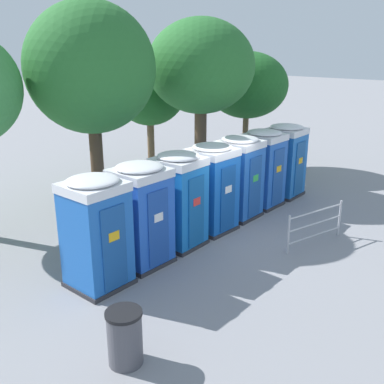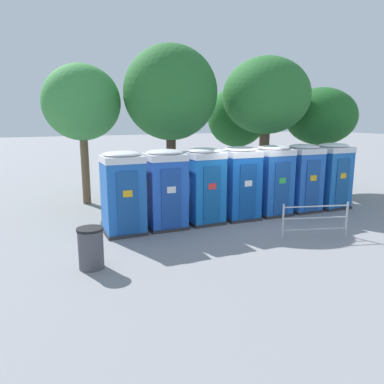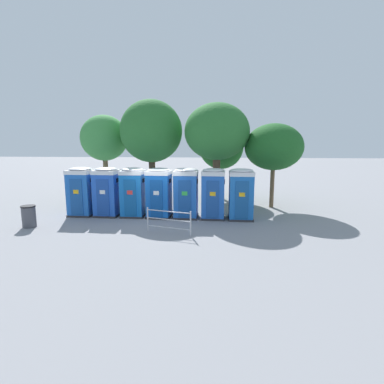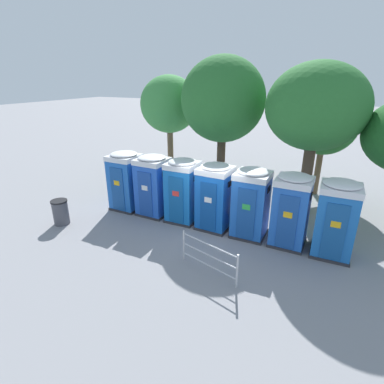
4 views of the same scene
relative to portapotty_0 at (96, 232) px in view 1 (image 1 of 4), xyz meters
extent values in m
plane|color=gray|center=(4.13, -0.01, -1.28)|extent=(120.00, 120.00, 0.00)
cube|color=#2D2D33|center=(0.00, 0.01, -1.23)|extent=(1.23, 1.21, 0.10)
cube|color=blue|center=(0.00, 0.01, -0.13)|extent=(1.17, 1.15, 2.10)
cube|color=#174B95|center=(-0.01, -0.58, -0.21)|extent=(0.64, 0.04, 1.85)
cube|color=yellow|center=(-0.01, -0.60, 0.07)|extent=(0.28, 0.01, 0.20)
cube|color=black|center=(0.59, 0.00, 0.60)|extent=(0.03, 0.36, 0.20)
cube|color=white|center=(0.00, 0.01, 1.02)|extent=(1.21, 1.19, 0.20)
ellipsoid|color=white|center=(0.00, 0.01, 1.17)|extent=(1.15, 1.13, 0.18)
cube|color=#2D2D33|center=(1.38, 0.03, -1.23)|extent=(1.25, 1.23, 0.10)
cube|color=blue|center=(1.38, 0.03, -0.13)|extent=(1.19, 1.17, 2.10)
cube|color=#1A449D|center=(1.36, -0.56, -0.21)|extent=(0.64, 0.05, 1.85)
cube|color=white|center=(1.36, -0.58, 0.07)|extent=(0.28, 0.02, 0.20)
cube|color=black|center=(1.97, 0.01, 0.60)|extent=(0.03, 0.36, 0.20)
cube|color=white|center=(1.38, 0.03, 1.02)|extent=(1.23, 1.21, 0.20)
ellipsoid|color=white|center=(1.38, 0.03, 1.17)|extent=(1.17, 1.15, 0.18)
cube|color=#2D2D33|center=(2.75, 0.03, -1.23)|extent=(1.18, 1.21, 0.10)
cube|color=blue|center=(2.75, 0.03, -0.13)|extent=(1.13, 1.16, 2.10)
cube|color=#115299|center=(2.76, -0.56, -0.21)|extent=(0.61, 0.04, 1.85)
cube|color=red|center=(2.76, -0.58, 0.07)|extent=(0.28, 0.01, 0.20)
cube|color=black|center=(3.32, 0.04, 0.60)|extent=(0.03, 0.36, 0.20)
cube|color=white|center=(2.75, 0.03, 1.02)|extent=(1.16, 1.19, 0.20)
ellipsoid|color=white|center=(2.75, 0.03, 1.17)|extent=(1.10, 1.13, 0.18)
cube|color=#2D2D33|center=(4.13, -0.01, -1.23)|extent=(1.24, 1.25, 0.10)
cube|color=blue|center=(4.13, -0.01, -0.13)|extent=(1.18, 1.19, 2.10)
cube|color=#0F4595|center=(4.10, -0.59, -0.21)|extent=(0.62, 0.06, 1.85)
cube|color=white|center=(4.10, -0.61, 0.07)|extent=(0.28, 0.02, 0.20)
cube|color=black|center=(4.71, -0.04, 0.60)|extent=(0.04, 0.36, 0.20)
cube|color=white|center=(4.13, -0.01, 1.02)|extent=(1.22, 1.23, 0.20)
ellipsoid|color=white|center=(4.13, -0.01, 1.17)|extent=(1.16, 1.17, 0.18)
cube|color=#2D2D33|center=(5.51, -0.01, -1.23)|extent=(1.20, 1.20, 0.10)
cube|color=blue|center=(5.51, -0.01, -0.13)|extent=(1.15, 1.15, 2.10)
cube|color=#174895|center=(5.51, -0.60, -0.21)|extent=(0.63, 0.03, 1.85)
cube|color=green|center=(5.51, -0.62, 0.07)|extent=(0.28, 0.01, 0.20)
cube|color=black|center=(6.09, -0.02, 0.60)|extent=(0.03, 0.36, 0.20)
cube|color=white|center=(5.51, -0.01, 1.02)|extent=(1.18, 1.18, 0.20)
ellipsoid|color=white|center=(5.51, -0.01, 1.17)|extent=(1.12, 1.12, 0.18)
cube|color=#2D2D33|center=(6.89, -0.03, -1.23)|extent=(1.19, 1.22, 0.10)
cube|color=blue|center=(6.89, -0.03, -0.13)|extent=(1.14, 1.17, 2.10)
cube|color=#1A4998|center=(6.87, -0.62, -0.21)|extent=(0.61, 0.04, 1.85)
cube|color=yellow|center=(6.87, -0.64, 0.07)|extent=(0.28, 0.01, 0.20)
cube|color=black|center=(7.45, -0.05, 0.60)|extent=(0.03, 0.36, 0.20)
cube|color=white|center=(6.89, -0.03, 1.02)|extent=(1.17, 1.20, 0.20)
ellipsoid|color=white|center=(6.89, -0.03, 1.17)|extent=(1.11, 1.14, 0.18)
cube|color=#2D2D33|center=(8.26, -0.09, -1.23)|extent=(1.22, 1.21, 0.10)
cube|color=blue|center=(8.26, -0.09, -0.13)|extent=(1.16, 1.15, 2.10)
cube|color=#174F94|center=(8.27, -0.67, -0.21)|extent=(0.63, 0.04, 1.85)
cube|color=yellow|center=(8.27, -0.69, 0.07)|extent=(0.28, 0.01, 0.20)
cube|color=black|center=(8.85, -0.08, 0.60)|extent=(0.03, 0.36, 0.20)
cube|color=white|center=(8.26, -0.09, 1.02)|extent=(1.19, 1.19, 0.20)
ellipsoid|color=white|center=(8.26, -0.09, 1.17)|extent=(1.14, 1.13, 0.18)
cylinder|color=brown|center=(10.29, 2.88, 0.12)|extent=(0.24, 0.24, 2.81)
ellipsoid|color=#1E5B23|center=(10.29, 2.88, 2.26)|extent=(3.33, 3.33, 2.67)
cylinder|color=brown|center=(7.29, 5.51, 0.06)|extent=(0.29, 0.29, 2.69)
ellipsoid|color=#1E5B23|center=(7.29, 5.51, 2.23)|extent=(2.97, 2.97, 2.98)
cylinder|color=brown|center=(7.01, 2.70, 0.48)|extent=(0.44, 0.44, 3.52)
ellipsoid|color=#286B2D|center=(7.01, 2.70, 3.13)|extent=(3.74, 3.74, 3.26)
cylinder|color=#4C3826|center=(2.98, 3.60, 0.44)|extent=(0.40, 0.40, 3.43)
ellipsoid|color=#286B2D|center=(2.98, 3.60, 3.20)|extent=(3.81, 3.81, 3.81)
cylinder|color=#4C4C54|center=(-1.40, -2.39, -0.82)|extent=(0.59, 0.59, 0.93)
cylinder|color=black|center=(-1.40, -2.39, -0.32)|extent=(0.62, 0.62, 0.06)
cylinder|color=#B7B7BC|center=(4.11, -2.50, -0.76)|extent=(0.06, 0.06, 1.05)
cylinder|color=#B7B7BC|center=(6.03, -3.06, -0.76)|extent=(0.06, 0.06, 1.05)
cylinder|color=#B7B7BC|center=(5.07, -2.78, -0.33)|extent=(1.93, 0.60, 0.04)
cylinder|color=#B7B7BC|center=(5.07, -2.78, -0.68)|extent=(1.93, 0.60, 0.04)
cylinder|color=#B7B7BC|center=(5.07, -2.78, -1.03)|extent=(1.93, 0.60, 0.04)
camera|label=1|loc=(-5.58, -7.30, 3.89)|focal=42.00mm
camera|label=2|loc=(-2.68, -11.02, 2.28)|focal=35.00mm
camera|label=3|loc=(7.13, -14.86, 2.54)|focal=28.00mm
camera|label=4|loc=(7.90, -9.70, 4.18)|focal=28.00mm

